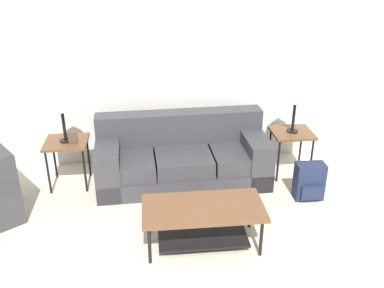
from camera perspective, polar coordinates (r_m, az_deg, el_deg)
The scene contains 9 objects.
wall_back at distance 5.52m, azimuth -1.29°, elevation 10.41°, with size 8.51×0.06×2.60m.
couch at distance 5.27m, azimuth -1.31°, elevation -1.93°, with size 2.10×0.93×0.82m.
coffee_table at distance 4.16m, azimuth 1.48°, elevation -9.63°, with size 1.16×0.58×0.43m.
side_table_left at distance 5.29m, azimuth -16.36°, elevation -0.28°, with size 0.50×0.47×0.58m.
side_table_right at distance 5.49m, azimuth 13.14°, elevation 0.99°, with size 0.50×0.47×0.58m.
table_lamp_left at distance 5.09m, azimuth -17.13°, elevation 5.56°, with size 0.33×0.33×0.63m.
table_lamp_right at distance 5.29m, azimuth 13.74°, elevation 6.67°, with size 0.33×0.33×0.63m.
backpack at distance 5.11m, azimuth 15.37°, elevation -4.89°, with size 0.33×0.26×0.44m.
picture_frame at distance 5.16m, azimuth -15.59°, elevation 0.75°, with size 0.10×0.04×0.13m.
Camera 1 is at (-0.44, -1.38, 2.66)m, focal length 40.00 mm.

